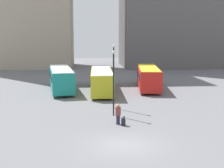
# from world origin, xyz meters

# --- Properties ---
(ground_plane) EXTENTS (160.00, 160.00, 0.00)m
(ground_plane) POSITION_xyz_m (0.00, 0.00, 0.00)
(ground_plane) COLOR slate
(building_block_right) EXTENTS (28.34, 16.64, 29.03)m
(building_block_right) POSITION_xyz_m (19.84, 52.75, 14.51)
(building_block_right) COLOR #5B5656
(building_block_right) RESTS_ON ground_plane
(bus_0) EXTENTS (4.10, 11.10, 2.85)m
(bus_0) POSITION_xyz_m (-5.67, 20.79, 1.56)
(bus_0) COLOR #19847F
(bus_0) RESTS_ON ground_plane
(bus_1) EXTENTS (2.85, 12.46, 2.75)m
(bus_1) POSITION_xyz_m (-0.57, 19.89, 1.51)
(bus_1) COLOR gold
(bus_1) RESTS_ON ground_plane
(bus_2) EXTENTS (3.85, 10.91, 2.81)m
(bus_2) POSITION_xyz_m (5.67, 21.43, 1.53)
(bus_2) COLOR red
(bus_2) RESTS_ON ground_plane
(traveler) EXTENTS (0.53, 0.53, 1.64)m
(traveler) POSITION_xyz_m (0.06, 4.77, 0.97)
(traveler) COLOR #382D4C
(traveler) RESTS_ON ground_plane
(suitcase) EXTENTS (0.30, 0.41, 0.77)m
(suitcase) POSITION_xyz_m (0.44, 4.42, 0.27)
(suitcase) COLOR black
(suitcase) RESTS_ON ground_plane
(lamp_post_0) EXTENTS (0.28, 0.28, 6.07)m
(lamp_post_0) POSITION_xyz_m (0.17, 10.25, 3.55)
(lamp_post_0) COLOR black
(lamp_post_0) RESTS_ON ground_plane
(lamp_post_1) EXTENTS (0.28, 0.28, 5.63)m
(lamp_post_1) POSITION_xyz_m (-0.07, 7.54, 3.31)
(lamp_post_1) COLOR black
(lamp_post_1) RESTS_ON ground_plane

